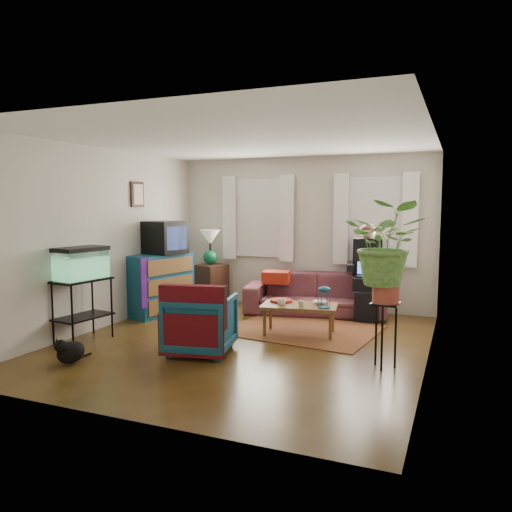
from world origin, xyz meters
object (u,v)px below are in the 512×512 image
at_px(side_table, 211,284).
at_px(dresser, 159,284).
at_px(sofa, 316,287).
at_px(plant_stand, 384,335).
at_px(coffee_table, 299,320).
at_px(aquarium_stand, 83,310).
at_px(armchair, 201,321).

height_order(side_table, dresser, dresser).
relative_size(sofa, side_table, 3.23).
xyz_separation_m(sofa, plant_stand, (1.44, -2.37, -0.08)).
relative_size(side_table, dresser, 0.64).
relative_size(side_table, coffee_table, 0.69).
relative_size(sofa, aquarium_stand, 2.75).
xyz_separation_m(sofa, aquarium_stand, (-2.38, -2.77, -0.03)).
distance_m(sofa, side_table, 2.04).
distance_m(aquarium_stand, armchair, 1.68).
bearing_deg(armchair, sofa, -116.00).
height_order(sofa, coffee_table, sofa).
bearing_deg(aquarium_stand, side_table, 91.05).
height_order(side_table, armchair, armchair).
bearing_deg(dresser, plant_stand, -6.22).
xyz_separation_m(armchair, plant_stand, (2.14, 0.26, -0.02)).
bearing_deg(sofa, coffee_table, -93.80).
xyz_separation_m(side_table, plant_stand, (3.47, -2.54, 0.02)).
xyz_separation_m(sofa, armchair, (-0.70, -2.63, -0.05)).
bearing_deg(armchair, coffee_table, -135.66).
distance_m(aquarium_stand, coffee_table, 2.89).
bearing_deg(armchair, side_table, -75.66).
bearing_deg(coffee_table, plant_stand, -46.91).
distance_m(side_table, armchair, 3.10).
relative_size(armchair, plant_stand, 1.06).
relative_size(dresser, coffee_table, 1.08).
bearing_deg(dresser, armchair, -30.77).
distance_m(aquarium_stand, plant_stand, 3.84).
bearing_deg(side_table, coffee_table, -35.44).
xyz_separation_m(aquarium_stand, plant_stand, (3.82, 0.40, -0.05)).
xyz_separation_m(sofa, side_table, (-2.03, 0.17, -0.09)).
xyz_separation_m(aquarium_stand, coffee_table, (2.54, 1.38, -0.20)).
bearing_deg(plant_stand, dresser, 160.26).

